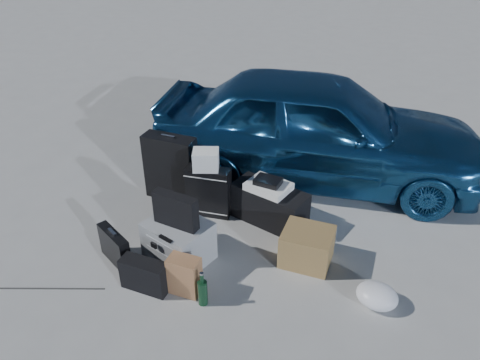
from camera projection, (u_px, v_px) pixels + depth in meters
name	position (u px, v px, depth m)	size (l,w,h in m)	color
ground	(187.00, 288.00, 4.00)	(60.00, 60.00, 0.00)	#A9A9A4
car	(317.00, 127.00, 5.30)	(1.48, 3.68, 1.25)	#245F96
pelican_case	(179.00, 241.00, 4.24)	(0.54, 0.44, 0.39)	#A0A3A5
laptop_bag	(176.00, 210.00, 4.04)	(0.41, 0.10, 0.31)	black
briefcase	(115.00, 247.00, 4.21)	(0.43, 0.09, 0.33)	black
suitcase_left	(171.00, 168.00, 5.03)	(0.56, 0.20, 0.73)	black
suitcase_right	(209.00, 192.00, 4.81)	(0.45, 0.16, 0.54)	black
white_carton	(206.00, 160.00, 4.62)	(0.25, 0.20, 0.20)	white
duffel_bag	(269.00, 205.00, 4.73)	(0.77, 0.33, 0.38)	black
flat_box_white	(268.00, 186.00, 4.61)	(0.41, 0.31, 0.07)	white
flat_box_black	(268.00, 181.00, 4.58)	(0.25, 0.18, 0.05)	black
kraft_bag	(185.00, 275.00, 3.89)	(0.26, 0.16, 0.35)	#A87149
cardboard_box	(307.00, 247.00, 4.22)	(0.44, 0.39, 0.33)	olive
plastic_bag	(377.00, 296.00, 3.80)	(0.34, 0.29, 0.19)	white
messenger_bag	(145.00, 275.00, 3.94)	(0.41, 0.15, 0.29)	black
green_bottle	(202.00, 289.00, 3.78)	(0.08, 0.08, 0.32)	black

